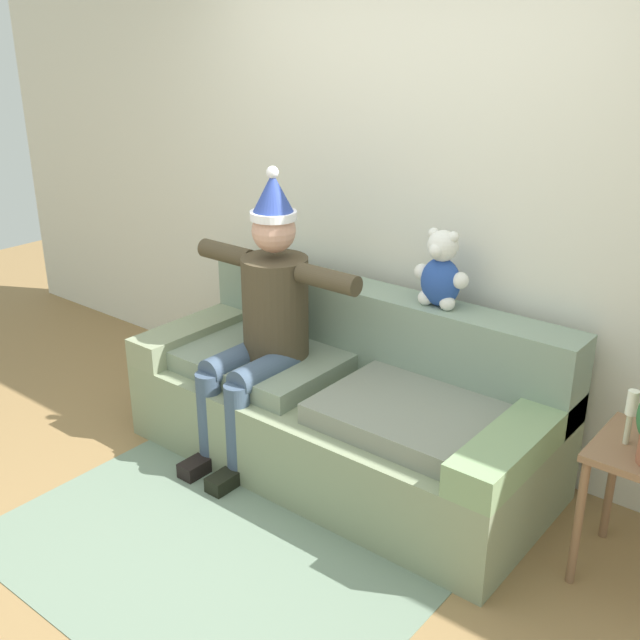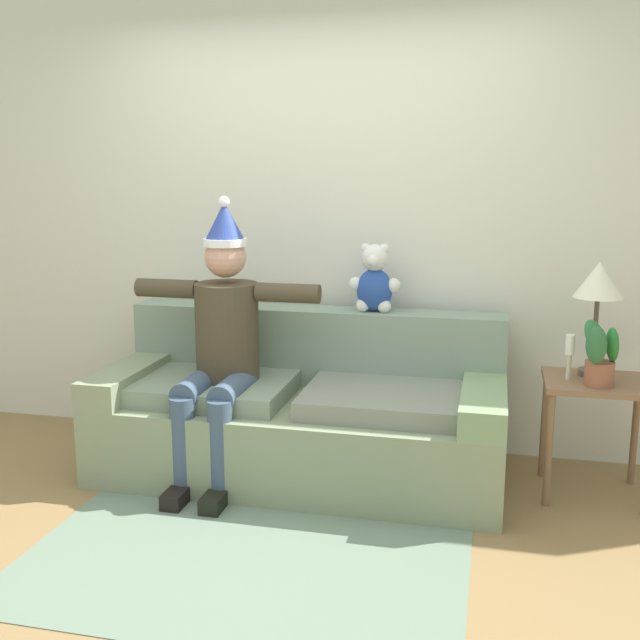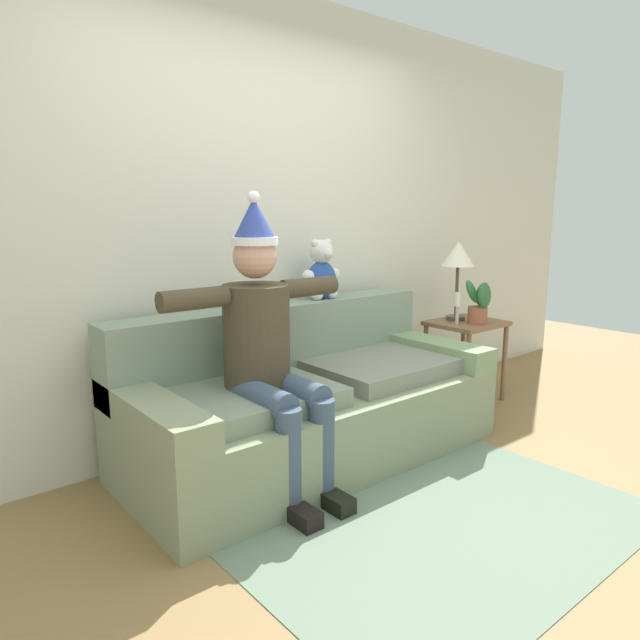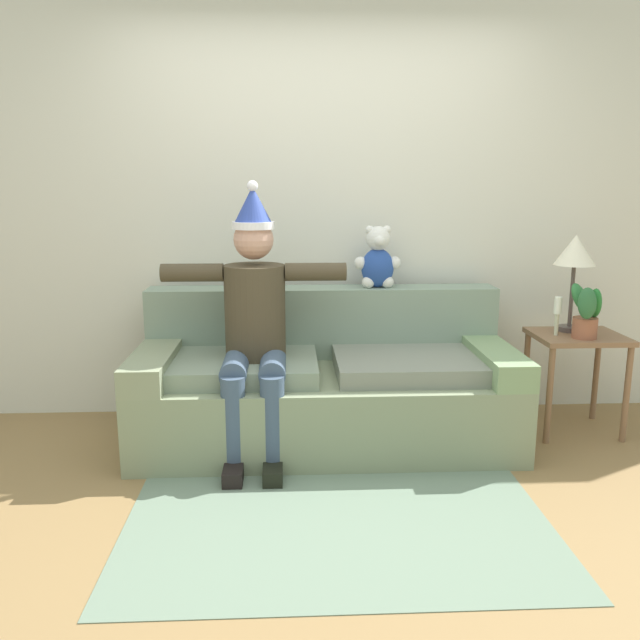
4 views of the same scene
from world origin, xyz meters
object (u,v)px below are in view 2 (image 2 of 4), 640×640
Objects in this scene: person_seated at (221,340)px; side_table at (596,401)px; teddy_bear at (374,281)px; potted_plant at (600,355)px; candle_tall at (570,351)px; table_lamp at (598,286)px; couch at (303,413)px.

person_seated is 1.94m from side_table.
teddy_bear is 1.15× the size of potted_plant.
candle_tall is (-0.14, -0.02, 0.25)m from side_table.
potted_plant is (0.01, -0.19, -0.31)m from table_lamp.
candle_tall is at bearing 0.26° from couch.
person_seated is 0.91m from teddy_bear.
person_seated reaches higher than table_lamp.
side_table is 1.04× the size of table_lamp.
couch reaches higher than side_table.
potted_plant is (1.50, -0.08, 0.43)m from couch.
side_table is (1.51, 0.03, 0.17)m from couch.
side_table is at bearing -12.69° from teddy_bear.
table_lamp is at bearing 40.65° from candle_tall.
side_table is 0.29m from candle_tall.
person_seated is 1.77m from candle_tall.
side_table is (1.91, 0.20, -0.26)m from person_seated.
table_lamp is at bearing 92.37° from potted_plant.
side_table is 2.64× the size of candle_tall.
person_seated is 3.93× the size of teddy_bear.
table_lamp reaches higher than couch.
side_table is 0.28m from potted_plant.
potted_plant is 1.45× the size of candle_tall.
candle_tall is (1.03, -0.28, -0.27)m from teddy_bear.
person_seated reaches higher than couch.
couch is 1.52m from side_table.
teddy_bear reaches higher than side_table.
potted_plant is at bearing -31.72° from candle_tall.
teddy_bear is 1.17m from table_lamp.
teddy_bear reaches higher than table_lamp.
candle_tall is (-0.13, 0.08, -0.00)m from potted_plant.
person_seated reaches higher than candle_tall.
teddy_bear reaches higher than candle_tall.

